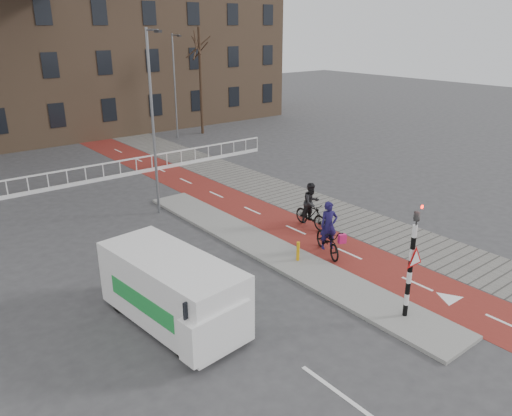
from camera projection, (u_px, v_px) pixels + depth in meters
ground at (365, 286)px, 16.63m from camera, size 120.00×120.00×0.00m
bike_lane at (228, 200)px, 24.85m from camera, size 2.50×60.00×0.01m
sidewalk at (270, 189)px, 26.48m from camera, size 3.00×60.00×0.01m
curb_island at (271, 250)px, 19.14m from camera, size 1.80×16.00×0.12m
traffic_signal at (412, 258)px, 14.11m from camera, size 0.80×0.80×3.68m
bollard at (298, 251)px, 18.10m from camera, size 0.12×0.12×0.72m
cyclist_near at (328, 237)px, 18.74m from camera, size 1.44×2.13×2.08m
cyclist_far at (311, 209)px, 21.20m from camera, size 0.86×1.86×1.98m
van at (172, 289)px, 14.27m from camera, size 2.41×5.00×2.08m
railing at (49, 185)px, 26.08m from camera, size 28.00×0.10×0.99m
tree_right at (201, 82)px, 38.59m from camera, size 0.22×0.22×8.06m
streetlight_near at (153, 126)px, 21.72m from camera, size 0.12×0.12×8.11m
streetlight_right at (175, 88)px, 36.90m from camera, size 0.12×0.12×7.60m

